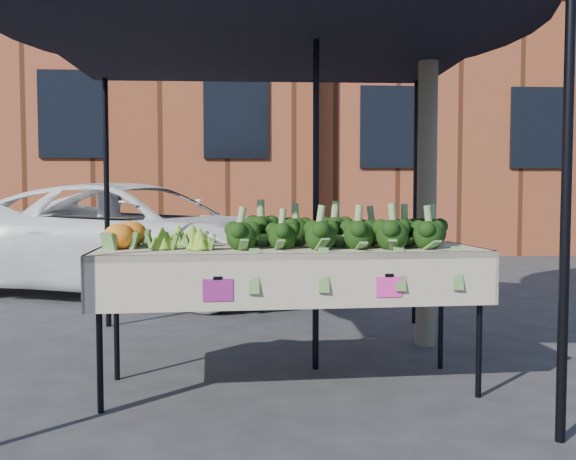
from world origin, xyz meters
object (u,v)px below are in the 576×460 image
Objects in this scene: table at (290,318)px; vehicle at (137,94)px; canopy at (266,175)px; street_tree at (428,65)px.

table is 0.49× the size of vehicle.
canopy reaches higher than table.
canopy is 1.70m from street_tree.
street_tree is at bearing 23.70° from canopy.
vehicle reaches higher than table.
canopy is at bearing 105.57° from table.
table is at bearing -74.43° from canopy.
vehicle is 1.09× the size of street_tree.
table is at bearing -136.05° from vehicle.
street_tree reaches higher than canopy.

